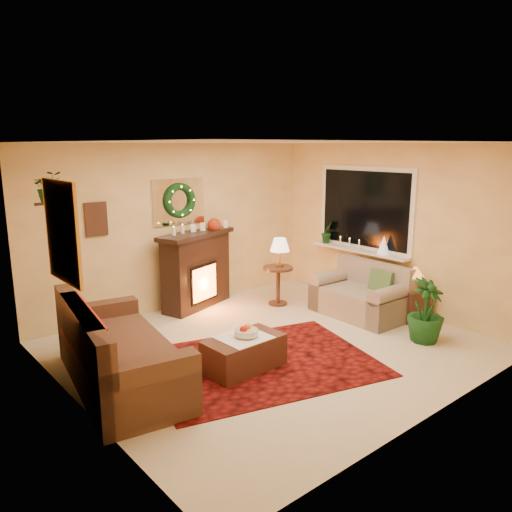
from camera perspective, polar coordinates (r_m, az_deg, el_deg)
floor at (r=6.61m, az=1.98°, el=-10.29°), size 5.00×5.00×0.00m
ceiling at (r=6.09m, az=2.17°, el=12.87°), size 5.00×5.00×0.00m
wall_back at (r=8.01m, az=-8.78°, el=3.32°), size 5.00×5.00×0.00m
wall_front at (r=4.84m, az=20.22°, el=-3.41°), size 5.00×5.00×0.00m
wall_left at (r=4.96m, az=-19.98°, el=-3.04°), size 4.50×4.50×0.00m
wall_right at (r=8.09m, az=15.37°, el=3.11°), size 4.50×4.50×0.00m
area_rug at (r=6.14m, az=0.61°, el=-12.08°), size 3.08×2.62×0.01m
sofa at (r=5.68m, az=-15.20°, el=-10.00°), size 1.30×2.29×0.93m
red_throw at (r=5.76m, az=-15.94°, el=-9.46°), size 0.87×1.41×0.02m
fireplace at (r=8.07m, az=-6.83°, el=-1.99°), size 1.32×0.77×1.16m
poinsettia at (r=8.10m, az=-4.81°, el=3.53°), size 0.22×0.22×0.22m
mantel_candle_a at (r=7.67m, az=-9.37°, el=2.59°), size 0.06×0.06×0.18m
mantel_candle_b at (r=7.82m, az=-8.40°, el=2.81°), size 0.06×0.06×0.19m
mantel_mirror at (r=7.94m, az=-8.80°, el=6.16°), size 0.92×0.02×0.72m
wreath at (r=7.90m, az=-8.66°, el=6.28°), size 0.55×0.11×0.55m
wall_art at (r=7.35m, az=-17.80°, el=4.02°), size 0.32×0.03×0.48m
gold_mirror at (r=5.15m, az=-21.31°, el=2.56°), size 0.03×0.84×1.00m
hanging_plant at (r=5.87m, az=-22.59°, el=5.76°), size 0.33×0.28×0.36m
loveseat at (r=7.77m, az=11.73°, el=-3.75°), size 0.85×1.42×0.81m
window_frame at (r=8.36m, az=12.32°, el=5.30°), size 0.03×1.86×1.36m
window_glass at (r=8.35m, az=12.25°, el=5.29°), size 0.02×1.70×1.22m
window_sill at (r=8.39m, az=11.66°, el=0.64°), size 0.22×1.86×0.04m
mini_tree at (r=8.07m, az=14.39°, el=1.27°), size 0.19×0.19×0.28m
sill_plant at (r=8.79m, az=8.13°, el=2.74°), size 0.27×0.22×0.50m
side_table_round at (r=8.18m, az=2.53°, el=-3.36°), size 0.64×0.64×0.63m
lamp_cream at (r=8.05m, az=2.73°, el=0.46°), size 0.32×0.32×0.49m
end_table_square at (r=7.81m, az=17.51°, el=-5.15°), size 0.50×0.50×0.49m
lamp_tiffany at (r=7.64m, az=17.75°, el=-1.84°), size 0.27×0.27×0.39m
coffee_table at (r=5.91m, az=-1.41°, el=-10.94°), size 0.94×0.54×0.39m
fruit_bowl at (r=5.84m, az=-1.12°, el=-8.70°), size 0.28×0.28×0.06m
floor_palm at (r=6.99m, az=18.86°, el=-5.77°), size 1.44×1.44×2.56m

